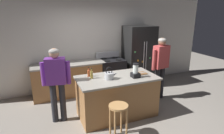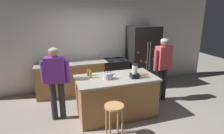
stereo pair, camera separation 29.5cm
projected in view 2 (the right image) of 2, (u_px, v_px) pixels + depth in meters
name	position (u px, v px, depth m)	size (l,w,h in m)	color
ground_plane	(116.00, 114.00, 4.40)	(14.00, 14.00, 0.00)	gray
back_wall	(95.00, 44.00, 5.79)	(8.00, 0.10, 2.70)	silver
kitchen_island	(116.00, 96.00, 4.27)	(1.77, 0.92, 0.92)	#9E6B3D
back_counter_run	(72.00, 78.00, 5.44)	(2.00, 0.64, 0.92)	#9E6B3D
refrigerator	(143.00, 57.00, 5.92)	(0.90, 0.73, 1.89)	black
stove_range	(114.00, 74.00, 5.80)	(0.76, 0.65, 1.10)	black
person_by_island_left	(56.00, 77.00, 3.96)	(0.60, 0.29, 1.62)	#26262B
person_by_sink_right	(163.00, 64.00, 4.85)	(0.60, 0.29, 1.68)	#26262B
bar_stool	(114.00, 113.00, 3.46)	(0.36, 0.36, 0.68)	#B7844C
blender_appliance	(135.00, 72.00, 4.07)	(0.17, 0.17, 0.31)	black
bottle_vinegar	(91.00, 74.00, 4.07)	(0.06, 0.06, 0.24)	olive
bottle_cooking_sauce	(88.00, 73.00, 4.20)	(0.06, 0.06, 0.22)	#B24C26
tea_kettle	(108.00, 75.00, 4.01)	(0.28, 0.20, 0.27)	#B7BABF
cutting_board	(140.00, 74.00, 4.31)	(0.30, 0.20, 0.02)	brown
chef_knife	(141.00, 73.00, 4.31)	(0.22, 0.03, 0.01)	#B7BABF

